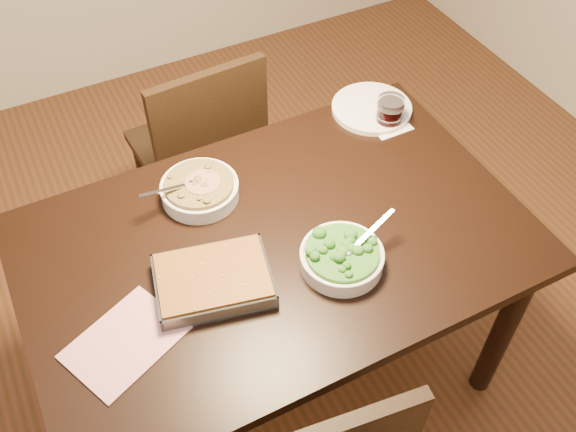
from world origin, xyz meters
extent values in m
plane|color=#452C13|center=(0.00, 0.00, 0.00)|extent=(4.00, 4.00, 0.00)
cube|color=black|center=(0.00, 0.00, 0.73)|extent=(1.40, 0.90, 0.04)
cube|color=black|center=(0.00, 0.00, 0.66)|extent=(1.26, 0.76, 0.08)
cylinder|color=black|center=(0.62, -0.37, 0.35)|extent=(0.07, 0.07, 0.71)
cylinder|color=black|center=(-0.62, 0.37, 0.35)|extent=(0.07, 0.07, 0.71)
cylinder|color=black|center=(0.62, 0.37, 0.35)|extent=(0.07, 0.07, 0.71)
cube|color=#C1374F|center=(-0.48, -0.13, 0.75)|extent=(0.33, 0.29, 0.01)
cube|color=white|center=(0.55, 0.27, 0.75)|extent=(0.12, 0.12, 0.00)
cylinder|color=white|center=(-0.13, 0.25, 0.77)|extent=(0.23, 0.23, 0.04)
torus|color=white|center=(-0.13, 0.25, 0.80)|extent=(0.23, 0.23, 0.01)
cylinder|color=#36200E|center=(-0.13, 0.25, 0.80)|extent=(0.20, 0.20, 0.02)
cube|color=silver|center=(-0.20, 0.24, 0.82)|extent=(0.14, 0.04, 0.05)
cylinder|color=maroon|center=(-0.12, 0.24, 0.81)|extent=(0.10, 0.10, 0.00)
cylinder|color=white|center=(0.11, -0.16, 0.77)|extent=(0.22, 0.22, 0.04)
torus|color=white|center=(0.11, -0.16, 0.80)|extent=(0.23, 0.23, 0.01)
cylinder|color=#194610|center=(0.11, -0.16, 0.80)|extent=(0.20, 0.20, 0.02)
cube|color=silver|center=(0.18, -0.14, 0.81)|extent=(0.15, 0.05, 0.05)
cube|color=silver|center=(-0.22, -0.07, 0.75)|extent=(0.34, 0.28, 0.01)
cube|color=#50300B|center=(-0.22, -0.07, 0.78)|extent=(0.32, 0.26, 0.05)
cube|color=silver|center=(-0.19, 0.03, 0.78)|extent=(0.29, 0.07, 0.04)
cube|color=silver|center=(-0.24, -0.17, 0.78)|extent=(0.29, 0.07, 0.04)
cube|color=silver|center=(-0.08, -0.10, 0.78)|extent=(0.05, 0.21, 0.04)
cube|color=silver|center=(-0.36, -0.04, 0.78)|extent=(0.05, 0.21, 0.04)
cylinder|color=black|center=(0.55, 0.27, 0.79)|extent=(0.08, 0.08, 0.07)
cylinder|color=silver|center=(0.55, 0.27, 0.84)|extent=(0.09, 0.09, 0.03)
cylinder|color=white|center=(0.53, 0.36, 0.76)|extent=(0.27, 0.27, 0.02)
cube|color=black|center=(0.03, 0.79, 0.44)|extent=(0.45, 0.45, 0.04)
cylinder|color=black|center=(0.21, 0.99, 0.21)|extent=(0.04, 0.04, 0.42)
cylinder|color=black|center=(0.23, 0.62, 0.21)|extent=(0.04, 0.04, 0.42)
cylinder|color=black|center=(-0.16, 0.96, 0.21)|extent=(0.04, 0.04, 0.42)
cylinder|color=black|center=(-0.14, 0.60, 0.21)|extent=(0.04, 0.04, 0.42)
cube|color=black|center=(0.05, 0.60, 0.68)|extent=(0.43, 0.06, 0.46)
camera|label=1|loc=(-0.49, -1.03, 2.12)|focal=40.00mm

